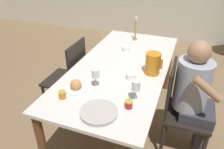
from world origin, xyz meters
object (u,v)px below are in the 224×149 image
teacup_near_person (131,77)px  bread_plate (76,86)px  chair_opposite (69,77)px  jam_jar_red (129,104)px  wine_glass_water (136,86)px  jam_jar_amber (62,94)px  person_seated (195,92)px  candlestick_tall (135,31)px  serving_tray (99,112)px  chair_person_side (180,108)px  teacup_across (125,49)px  red_pitcher (153,64)px  wine_glass_juice (96,74)px

teacup_near_person → bread_plate: size_ratio=0.76×
teacup_near_person → chair_opposite: bearing=164.8°
chair_opposite → jam_jar_red: bearing=-124.2°
wine_glass_water → jam_jar_amber: wine_glass_water is taller
person_seated → jam_jar_red: 0.68m
teacup_near_person → candlestick_tall: candlestick_tall is taller
chair_opposite → wine_glass_water: wine_glass_water is taller
wine_glass_water → serving_tray: (-0.20, -0.25, -0.12)m
wine_glass_water → candlestick_tall: candlestick_tall is taller
chair_person_side → chair_opposite: same height
wine_glass_water → jam_jar_amber: size_ratio=2.95×
chair_person_side → jam_jar_red: chair_person_side is taller
chair_person_side → teacup_across: size_ratio=6.25×
chair_person_side → serving_tray: bearing=-41.7°
person_seated → jam_jar_red: (-0.47, -0.49, 0.10)m
teacup_near_person → bread_plate: (-0.39, -0.32, 0.01)m
jam_jar_red → chair_person_side: bearing=51.9°
chair_person_side → wine_glass_water: size_ratio=5.04×
bread_plate → candlestick_tall: (0.17, 1.27, 0.09)m
chair_opposite → jam_jar_amber: (0.37, -0.68, 0.31)m
red_pitcher → candlestick_tall: bearing=116.2°
person_seated → red_pitcher: size_ratio=5.63×
chair_person_side → serving_tray: (-0.56, -0.63, 0.29)m
jam_jar_red → wine_glass_water: bearing=77.6°
red_pitcher → serving_tray: (-0.24, -0.72, -0.09)m
wine_glass_juice → serving_tray: (0.16, -0.31, -0.11)m
wine_glass_juice → teacup_near_person: bearing=43.2°
jam_jar_red → candlestick_tall: 1.39m
candlestick_tall → serving_tray: bearing=-84.6°
wine_glass_juice → bread_plate: wine_glass_juice is taller
chair_person_side → jam_jar_amber: (-0.91, -0.55, 0.31)m
jam_jar_red → jam_jar_amber: bearing=-172.3°
candlestick_tall → wine_glass_juice: bearing=-91.0°
chair_person_side → teacup_near_person: chair_person_side is taller
teacup_near_person → bread_plate: bearing=-140.6°
person_seated → candlestick_tall: person_seated is taller
wine_glass_water → candlestick_tall: 1.29m
person_seated → bread_plate: (-0.96, -0.41, 0.10)m
wine_glass_juice → chair_person_side: bearing=23.6°
teacup_near_person → wine_glass_water: bearing=-67.4°
wine_glass_water → serving_tray: wine_glass_water is taller
wine_glass_juice → person_seated: bearing=21.6°
wine_glass_water → bread_plate: bearing=-177.2°
jam_jar_amber → chair_person_side: bearing=31.2°
chair_opposite → wine_glass_juice: wine_glass_juice is taller
teacup_near_person → red_pitcher: bearing=47.7°
teacup_near_person → person_seated: bearing=9.2°
wine_glass_water → wine_glass_juice: size_ratio=1.04×
chair_person_side → jam_jar_amber: 1.11m
teacup_near_person → candlestick_tall: 0.98m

